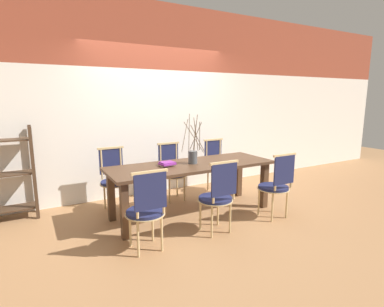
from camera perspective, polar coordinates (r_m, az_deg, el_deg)
name	(u,v)px	position (r m, az deg, el deg)	size (l,w,h in m)	color
ground_plane	(192,213)	(4.44, 0.00, -11.27)	(16.00, 16.00, 0.00)	#9E7047
wall_rear	(157,101)	(5.25, -6.74, 9.94)	(12.00, 0.06, 3.20)	white
dining_table	(192,171)	(4.25, 0.00, -3.33)	(2.37, 0.84, 0.73)	#4C3321
chair_near_leftend	(147,208)	(3.29, -8.63, -10.22)	(0.44, 0.44, 0.93)	#1E234C
chair_near_left	(218,195)	(3.68, 4.92, -7.83)	(0.44, 0.44, 0.93)	#1E234C
chair_near_center	(276,184)	(4.27, 15.76, -5.57)	(0.44, 0.44, 0.93)	#1E234C
chair_far_leftend	(114,177)	(4.60, -14.63, -4.38)	(0.44, 0.44, 0.93)	#1E234C
chair_far_left	(172,170)	(4.91, -3.86, -3.11)	(0.44, 0.44, 0.93)	#1E234C
chair_far_center	(217,164)	(5.33, 4.76, -2.01)	(0.44, 0.44, 0.93)	#1E234C
vase_centerpiece	(193,155)	(4.23, 0.16, -0.38)	(0.32, 0.35, 0.70)	#4C5156
book_stack	(167,164)	(4.11, -4.73, -1.98)	(0.23, 0.20, 0.06)	beige
shelving_rack	(6,175)	(4.74, -31.96, -3.45)	(0.71, 0.33, 1.28)	#422D1E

